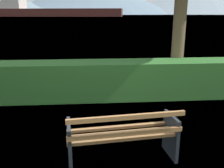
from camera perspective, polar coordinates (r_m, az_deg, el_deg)
name	(u,v)px	position (r m, az deg, el deg)	size (l,w,h in m)	color
ground_plane	(122,159)	(3.99, 2.24, -16.92)	(1400.00, 1400.00, 0.00)	olive
water_surface	(92,15)	(310.08, -4.75, 15.52)	(620.00, 620.00, 0.00)	#6B8EA3
park_bench	(123,136)	(3.73, 2.52, -11.92)	(1.69, 0.74, 0.87)	olive
hedge_row	(109,80)	(6.49, -0.78, 0.96)	(7.75, 0.87, 0.97)	#285B23
cargo_ship_large	(43,10)	(188.60, -15.57, 16.17)	(97.33, 32.33, 16.65)	#471E19
sailboat_mid	(59,15)	(233.66, -12.07, 15.27)	(5.35, 2.11, 1.79)	silver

